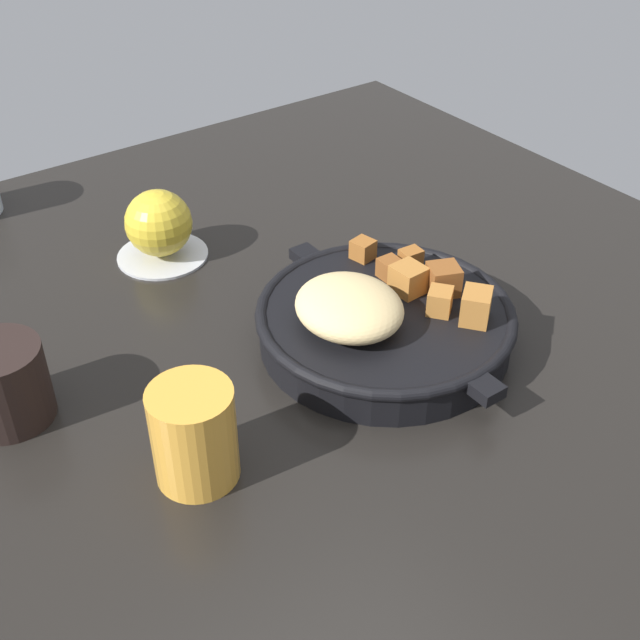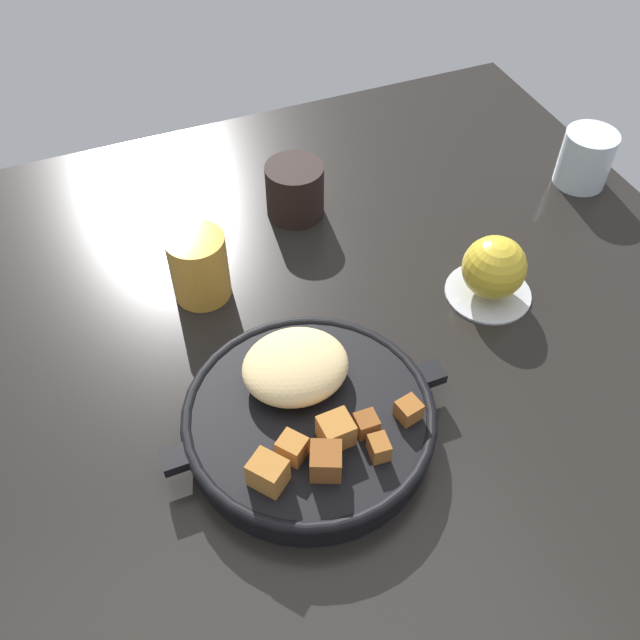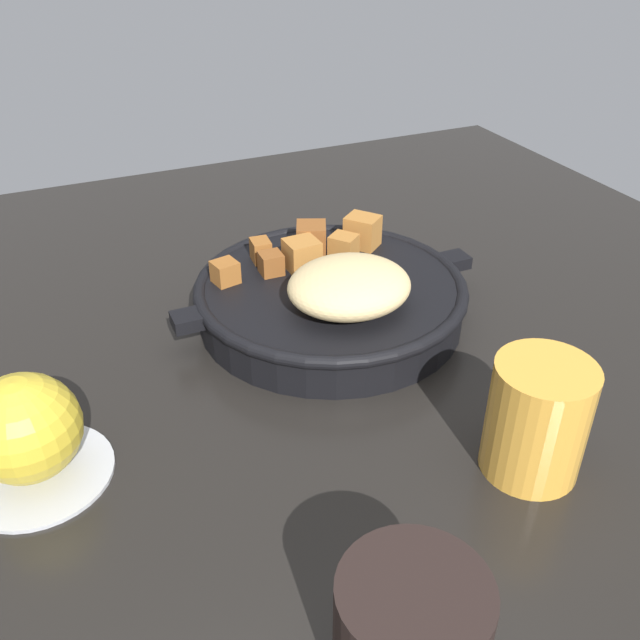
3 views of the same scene
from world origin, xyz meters
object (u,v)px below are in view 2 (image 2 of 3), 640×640
at_px(cast_iron_skillet, 308,415).
at_px(coffee_mug_dark, 295,190).
at_px(water_glass_short, 585,158).
at_px(red_apple, 494,267).
at_px(juice_glass_amber, 199,267).

height_order(cast_iron_skillet, coffee_mug_dark, cast_iron_skillet).
xyz_separation_m(coffee_mug_dark, water_glass_short, (0.39, -0.09, 0.00)).
xyz_separation_m(red_apple, water_glass_short, (0.23, 0.14, -0.00)).
distance_m(cast_iron_skillet, juice_glass_amber, 0.23).
bearing_deg(coffee_mug_dark, juice_glass_amber, -147.52).
bearing_deg(cast_iron_skillet, red_apple, 20.27).
relative_size(red_apple, water_glass_short, 0.96).
bearing_deg(juice_glass_amber, water_glass_short, 1.38).
bearing_deg(red_apple, cast_iron_skillet, -159.73).
bearing_deg(red_apple, coffee_mug_dark, 125.08).
relative_size(red_apple, juice_glass_amber, 0.88).
height_order(red_apple, juice_glass_amber, juice_glass_amber).
xyz_separation_m(red_apple, coffee_mug_dark, (-0.16, 0.23, -0.01)).
distance_m(coffee_mug_dark, juice_glass_amber, 0.18).
height_order(juice_glass_amber, water_glass_short, juice_glass_amber).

